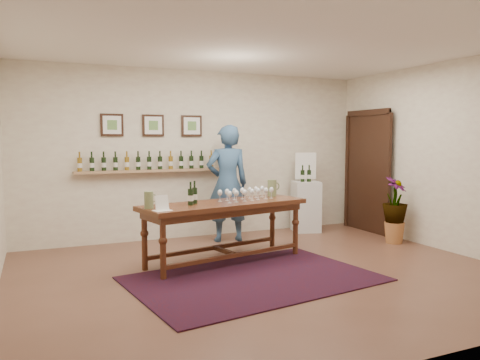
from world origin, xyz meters
name	(u,v)px	position (x,y,z in m)	size (l,w,h in m)	color
ground	(266,274)	(0.00, 0.00, 0.00)	(6.00, 6.00, 0.00)	brown
room_shell	(326,170)	(2.11, 1.86, 1.12)	(6.00, 6.00, 6.00)	#F1ECCD
rug	(254,279)	(-0.24, -0.15, 0.01)	(2.82, 1.88, 0.02)	#400B0D
tasting_table	(225,211)	(-0.26, 0.73, 0.69)	(2.40, 1.19, 0.82)	#432310
table_glasses	(247,194)	(0.12, 0.84, 0.90)	(1.20, 0.28, 0.17)	silver
table_bottles	(193,193)	(-0.72, 0.70, 0.96)	(0.27, 0.15, 0.29)	black
pitcher_left	(149,200)	(-1.32, 0.56, 0.92)	(0.13, 0.13, 0.21)	#697649
pitcher_right	(272,188)	(0.64, 1.07, 0.94)	(0.16, 0.16, 0.24)	#697649
menu_card	(162,203)	(-1.21, 0.35, 0.91)	(0.20, 0.15, 0.18)	white
display_pedestal	(306,206)	(1.87, 2.11, 0.45)	(0.45, 0.45, 0.90)	silver
pedestal_bottles	(306,174)	(1.82, 2.04, 1.04)	(0.27, 0.07, 0.27)	black
info_sign	(306,166)	(1.94, 2.24, 1.17)	(0.39, 0.02, 0.53)	white
potted_plant	(395,210)	(2.66, 0.71, 0.53)	(0.66, 0.66, 0.91)	#A66737
person	(227,184)	(0.27, 1.92, 0.94)	(0.69, 0.45, 1.89)	#315275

